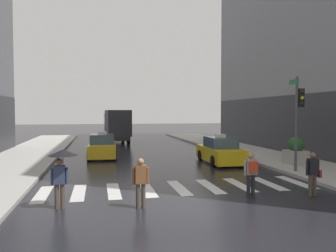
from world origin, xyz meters
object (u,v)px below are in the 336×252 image
traffic_light_pole (298,110)px  planter_near_corner (296,152)px  box_truck (117,125)px  pedestrian_plain_coat (141,180)px  pedestrian_with_handbag (313,171)px  pedestrian_with_umbrella (62,163)px  taxi_second (102,147)px  pedestrian_with_backpack (251,171)px  taxi_lead (220,151)px

traffic_light_pole → planter_near_corner: traffic_light_pole is taller
traffic_light_pole → box_truck: traffic_light_pole is taller
pedestrian_plain_coat → traffic_light_pole: bearing=27.2°
pedestrian_plain_coat → pedestrian_with_handbag: bearing=2.2°
box_truck → pedestrian_with_umbrella: (-3.04, -23.29, -0.34)m
traffic_light_pole → pedestrian_with_umbrella: bearing=-160.5°
pedestrian_with_handbag → pedestrian_plain_coat: bearing=-177.8°
taxi_second → planter_near_corner: (10.87, -6.39, 0.15)m
box_truck → pedestrian_with_handbag: size_ratio=4.62×
taxi_second → box_truck: 11.11m
pedestrian_with_umbrella → traffic_light_pole: bearing=19.5°
pedestrian_with_backpack → pedestrian_plain_coat: (-4.22, -0.65, -0.03)m
pedestrian_with_backpack → pedestrian_with_handbag: same height
pedestrian_with_handbag → planter_near_corner: bearing=62.0°
taxi_lead → pedestrian_plain_coat: size_ratio=2.77×
traffic_light_pole → planter_near_corner: bearing=59.3°
pedestrian_with_umbrella → pedestrian_with_handbag: pedestrian_with_umbrella is taller
traffic_light_pole → pedestrian_plain_coat: bearing=-152.8°
taxi_second → pedestrian_with_backpack: size_ratio=2.78×
box_truck → planter_near_corner: size_ratio=4.77×
taxi_second → planter_near_corner: 12.61m
pedestrian_with_umbrella → pedestrian_with_backpack: 6.76m
box_truck → pedestrian_plain_coat: (-0.52, -23.78, -0.91)m
taxi_lead → pedestrian_with_handbag: 8.47m
taxi_second → traffic_light_pole: bearing=-41.0°
pedestrian_with_handbag → planter_near_corner: planter_near_corner is taller
taxi_lead → planter_near_corner: bearing=-30.7°
taxi_second → planter_near_corner: size_ratio=2.87×
box_truck → pedestrian_with_umbrella: bearing=-97.4°
planter_near_corner → pedestrian_with_backpack: bearing=-133.9°
taxi_lead → pedestrian_with_backpack: size_ratio=2.77×
taxi_lead → pedestrian_with_umbrella: pedestrian_with_umbrella is taller
traffic_light_pole → taxi_second: traffic_light_pole is taller
traffic_light_pole → pedestrian_plain_coat: (-8.60, -4.43, -2.32)m
pedestrian_with_umbrella → planter_near_corner: bearing=25.8°
traffic_light_pole → taxi_lead: 5.58m
pedestrian_with_handbag → pedestrian_plain_coat: same height
taxi_second → pedestrian_with_handbag: size_ratio=2.78×
traffic_light_pole → pedestrian_with_umbrella: size_ratio=2.47×
pedestrian_with_umbrella → pedestrian_plain_coat: size_ratio=1.18×
taxi_second → box_truck: size_ratio=0.60×
pedestrian_with_umbrella → pedestrian_with_backpack: (6.74, 0.15, -0.54)m
pedestrian_with_handbag → pedestrian_plain_coat: 6.52m
pedestrian_with_umbrella → pedestrian_with_backpack: size_ratio=1.18×
box_truck → pedestrian_with_handbag: bearing=-75.7°
pedestrian_with_backpack → planter_near_corner: bearing=46.1°
taxi_lead → pedestrian_with_umbrella: bearing=-136.2°
box_truck → pedestrian_with_backpack: (3.70, -23.14, -0.88)m
pedestrian_with_umbrella → planter_near_corner: size_ratio=1.21×
pedestrian_with_umbrella → pedestrian_with_handbag: 9.05m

